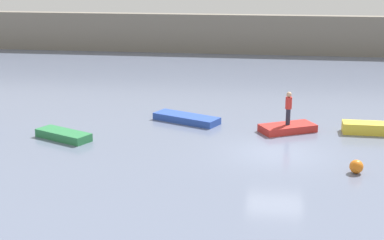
# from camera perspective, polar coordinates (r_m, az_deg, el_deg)

# --- Properties ---
(ground_plane) EXTENTS (120.00, 120.00, 0.00)m
(ground_plane) POSITION_cam_1_polar(r_m,az_deg,el_deg) (26.16, 8.22, -3.16)
(ground_plane) COLOR slate
(embankment_wall) EXTENTS (80.00, 1.20, 3.47)m
(embankment_wall) POSITION_cam_1_polar(r_m,az_deg,el_deg) (53.24, 8.32, 8.19)
(embankment_wall) COLOR gray
(embankment_wall) RESTS_ON ground_plane
(rowboat_green) EXTENTS (2.97, 2.12, 0.38)m
(rowboat_green) POSITION_cam_1_polar(r_m,az_deg,el_deg) (28.44, -12.37, -1.44)
(rowboat_green) COLOR #2D7F47
(rowboat_green) RESTS_ON ground_plane
(rowboat_blue) EXTENTS (3.70, 2.51, 0.36)m
(rowboat_blue) POSITION_cam_1_polar(r_m,az_deg,el_deg) (30.71, -0.54, 0.15)
(rowboat_blue) COLOR #2B4CAD
(rowboat_blue) RESTS_ON ground_plane
(rowboat_red) EXTENTS (2.97, 2.38, 0.36)m
(rowboat_red) POSITION_cam_1_polar(r_m,az_deg,el_deg) (29.34, 9.26, -0.78)
(rowboat_red) COLOR red
(rowboat_red) RESTS_ON ground_plane
(rowboat_yellow) EXTENTS (2.95, 1.01, 0.54)m
(rowboat_yellow) POSITION_cam_1_polar(r_m,az_deg,el_deg) (29.96, 17.19, -0.77)
(rowboat_yellow) COLOR gold
(rowboat_yellow) RESTS_ON ground_plane
(person_red_shirt) EXTENTS (0.32, 0.32, 1.65)m
(person_red_shirt) POSITION_cam_1_polar(r_m,az_deg,el_deg) (29.05, 9.36, 1.32)
(person_red_shirt) COLOR #232838
(person_red_shirt) RESTS_ON rowboat_red
(mooring_buoy) EXTENTS (0.55, 0.55, 0.55)m
(mooring_buoy) POSITION_cam_1_polar(r_m,az_deg,el_deg) (24.28, 15.67, -4.38)
(mooring_buoy) COLOR orange
(mooring_buoy) RESTS_ON ground_plane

